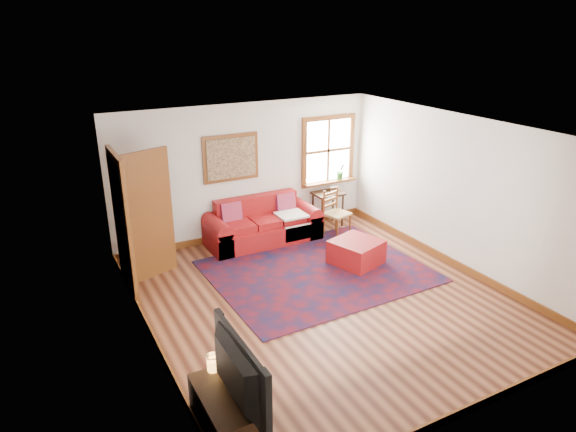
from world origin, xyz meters
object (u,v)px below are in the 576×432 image
ladder_back_chair (335,211)px  red_leather_sofa (262,227)px  red_ottoman (356,252)px  side_table (328,198)px  media_cabinet (224,417)px

ladder_back_chair → red_leather_sofa: bearing=162.7°
red_ottoman → side_table: 1.81m
red_leather_sofa → ladder_back_chair: (1.32, -0.41, 0.22)m
side_table → ladder_back_chair: 0.53m
red_ottoman → side_table: bearing=55.6°
side_table → ladder_back_chair: (-0.16, -0.50, -0.08)m
side_table → media_cabinet: bearing=-132.1°
side_table → media_cabinet: 5.78m
side_table → red_ottoman: bearing=-106.4°
red_leather_sofa → red_ottoman: (0.98, -1.60, -0.06)m
red_leather_sofa → red_ottoman: 1.88m
red_leather_sofa → media_cabinet: 4.83m
red_leather_sofa → red_ottoman: size_ratio=2.86×
side_table → ladder_back_chair: ladder_back_chair is taller
red_leather_sofa → ladder_back_chair: size_ratio=2.29×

